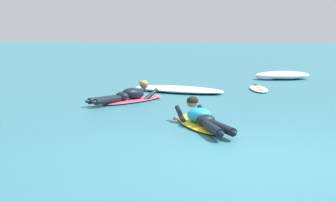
% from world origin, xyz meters
% --- Properties ---
extents(ground_plane, '(120.00, 120.00, 0.00)m').
position_xyz_m(ground_plane, '(0.00, 10.00, 0.00)').
color(ground_plane, '#2D6B7A').
extents(surfer_near, '(1.30, 2.42, 0.55)m').
position_xyz_m(surfer_near, '(-0.75, 2.09, 0.14)').
color(surfer_near, yellow).
rests_on(surfer_near, ground).
extents(surfer_far, '(1.64, 2.29, 0.54)m').
position_xyz_m(surfer_far, '(-2.66, 5.20, 0.14)').
color(surfer_far, '#E54C66').
rests_on(surfer_far, ground).
extents(drifting_surfboard, '(0.63, 1.89, 0.16)m').
position_xyz_m(drifting_surfboard, '(0.55, 8.24, 0.03)').
color(drifting_surfboard, silver).
rests_on(drifting_surfboard, ground).
extents(whitewater_front, '(2.19, 1.57, 0.29)m').
position_xyz_m(whitewater_front, '(1.56, 11.72, 0.13)').
color(whitewater_front, white).
rests_on(whitewater_front, ground).
extents(whitewater_mid_right, '(2.98, 2.13, 0.16)m').
position_xyz_m(whitewater_mid_right, '(-1.70, 7.42, 0.07)').
color(whitewater_mid_right, white).
rests_on(whitewater_mid_right, ground).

